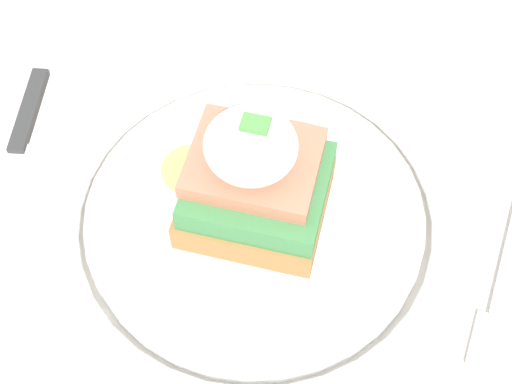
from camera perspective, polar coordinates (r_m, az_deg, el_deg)
The scene contains 5 objects.
dining_table at distance 0.61m, azimuth 2.80°, elevation -9.99°, with size 0.95×0.65×0.77m.
plate at distance 0.47m, azimuth -0.00°, elevation -1.79°, with size 0.25×0.25×0.02m.
sandwich at distance 0.44m, azimuth -0.15°, elevation 1.13°, with size 0.12×0.08×0.09m.
fork at distance 0.48m, azimuth 19.14°, elevation -6.94°, with size 0.03×0.14×0.00m.
knife at distance 0.54m, azimuth -18.55°, elevation 3.24°, with size 0.05×0.18×0.01m.
Camera 1 is at (-0.03, 0.24, 1.19)m, focal length 50.00 mm.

